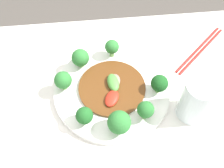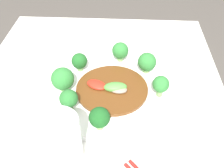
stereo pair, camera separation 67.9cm
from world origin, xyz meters
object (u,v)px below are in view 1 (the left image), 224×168
(broccoli_north, at_px, (119,122))
(broccoli_northeast, at_px, (84,116))
(broccoli_southeast, at_px, (80,58))
(drinking_glass, at_px, (196,100))
(broccoli_northwest, at_px, (146,110))
(plate, at_px, (112,90))
(broccoli_east, at_px, (63,80))
(broccoli_south, at_px, (112,47))
(stirfry_center, at_px, (112,87))
(broccoli_west, at_px, (159,83))
(chopsticks, at_px, (200,50))

(broccoli_north, bearing_deg, broccoli_northeast, -19.78)
(broccoli_southeast, relative_size, drinking_glass, 0.48)
(broccoli_northwest, bearing_deg, plate, -52.65)
(broccoli_southeast, distance_m, drinking_glass, 0.32)
(broccoli_north, xyz_separation_m, broccoli_northwest, (-0.07, -0.03, -0.00))
(drinking_glass, bearing_deg, broccoli_northwest, 4.01)
(broccoli_east, bearing_deg, broccoli_south, -144.04)
(broccoli_northeast, height_order, broccoli_east, broccoli_east)
(broccoli_north, distance_m, stirfry_center, 0.12)
(plate, bearing_deg, broccoli_north, 91.92)
(broccoli_west, bearing_deg, drinking_glass, 139.24)
(broccoli_southeast, height_order, broccoli_northeast, broccoli_southeast)
(plate, height_order, broccoli_west, broccoli_west)
(plate, distance_m, broccoli_northeast, 0.12)
(broccoli_east, bearing_deg, chopsticks, -165.56)
(plate, distance_m, broccoli_northwest, 0.12)
(broccoli_west, height_order, broccoli_northeast, broccoli_west)
(drinking_glass, relative_size, chopsticks, 0.63)
(broccoli_southeast, relative_size, chopsticks, 0.30)
(stirfry_center, xyz_separation_m, chopsticks, (-0.28, -0.12, -0.02))
(broccoli_south, bearing_deg, broccoli_northeast, 67.01)
(broccoli_east, relative_size, stirfry_center, 0.32)
(broccoli_north, distance_m, broccoli_southeast, 0.22)
(broccoli_south, xyz_separation_m, stirfry_center, (0.01, 0.12, -0.03))
(broccoli_north, relative_size, broccoli_east, 1.11)
(broccoli_west, relative_size, broccoli_southeast, 0.96)
(broccoli_southeast, relative_size, broccoli_south, 1.02)
(plate, xyz_separation_m, broccoli_east, (0.13, -0.02, 0.04))
(broccoli_east, bearing_deg, drinking_glass, 162.64)
(broccoli_west, bearing_deg, plate, -9.24)
(broccoli_north, height_order, broccoli_northeast, broccoli_north)
(broccoli_south, relative_size, chopsticks, 0.30)
(broccoli_southeast, height_order, stirfry_center, broccoli_southeast)
(broccoli_south, height_order, chopsticks, broccoli_south)
(broccoli_northwest, height_order, broccoli_west, same)
(broccoli_west, height_order, broccoli_southeast, broccoli_southeast)
(broccoli_northwest, relative_size, broccoli_west, 1.01)
(broccoli_southeast, bearing_deg, drinking_glass, 147.83)
(broccoli_east, xyz_separation_m, chopsticks, (-0.41, -0.11, -0.05))
(drinking_glass, xyz_separation_m, chopsticks, (-0.09, -0.21, -0.06))
(broccoli_west, relative_size, drinking_glass, 0.46)
(plate, height_order, broccoli_east, broccoli_east)
(broccoli_northwest, distance_m, broccoli_southeast, 0.23)
(broccoli_east, xyz_separation_m, drinking_glass, (-0.32, 0.10, 0.01))
(broccoli_northwest, relative_size, chopsticks, 0.29)
(broccoli_northwest, height_order, broccoli_south, same)
(broccoli_south, distance_m, chopsticks, 0.28)
(broccoli_northwest, height_order, stirfry_center, broccoli_northwest)
(broccoli_southeast, xyz_separation_m, broccoli_south, (-0.09, -0.03, 0.00))
(broccoli_south, bearing_deg, broccoli_southeast, 17.35)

